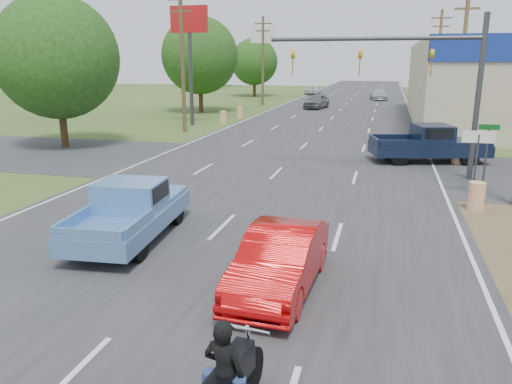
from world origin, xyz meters
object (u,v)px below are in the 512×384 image
(red_convertible, at_px, (280,260))
(distant_car_grey, at_px, (317,101))
(rider, at_px, (224,380))
(distant_car_silver, at_px, (379,95))
(navy_pickup, at_px, (432,143))
(distant_car_white, at_px, (313,90))
(blue_pickup, at_px, (132,209))

(red_convertible, height_order, distant_car_grey, distant_car_grey)
(rider, height_order, distant_car_silver, rider)
(red_convertible, distance_m, distant_car_silver, 59.57)
(rider, xyz_separation_m, distant_car_silver, (0.79, 64.16, -0.10))
(navy_pickup, bearing_deg, red_convertible, -29.72)
(distant_car_white, bearing_deg, red_convertible, 99.41)
(distant_car_silver, xyz_separation_m, distant_car_white, (-10.14, 8.99, -0.10))
(distant_car_silver, bearing_deg, rider, -98.41)
(blue_pickup, height_order, navy_pickup, navy_pickup)
(red_convertible, xyz_separation_m, distant_car_grey, (-5.35, 44.83, 0.08))
(red_convertible, relative_size, distant_car_grey, 0.93)
(distant_car_silver, relative_size, distant_car_white, 1.12)
(red_convertible, relative_size, distant_car_white, 0.99)
(rider, relative_size, blue_pickup, 0.30)
(red_convertible, xyz_separation_m, rider, (0.18, -4.60, 0.10))
(distant_car_white, bearing_deg, navy_pickup, 106.49)
(navy_pickup, distance_m, distant_car_white, 53.75)
(rider, distance_m, distant_car_grey, 49.74)
(blue_pickup, bearing_deg, red_convertible, -30.24)
(distant_car_grey, bearing_deg, rider, -73.81)
(blue_pickup, bearing_deg, navy_pickup, 51.62)
(rider, xyz_separation_m, blue_pickup, (-5.09, 6.91, 0.06))
(navy_pickup, distance_m, distant_car_silver, 43.14)
(red_convertible, relative_size, rider, 2.67)
(red_convertible, relative_size, blue_pickup, 0.81)
(distant_car_grey, height_order, distant_car_silver, distant_car_grey)
(rider, relative_size, distant_car_white, 0.37)
(rider, xyz_separation_m, distant_car_white, (-9.35, 73.15, -0.21))
(distant_car_silver, bearing_deg, distant_car_white, 130.74)
(rider, relative_size, distant_car_silver, 0.33)
(rider, bearing_deg, distant_car_white, -75.02)
(rider, distance_m, navy_pickup, 21.59)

